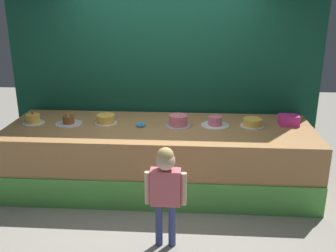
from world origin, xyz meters
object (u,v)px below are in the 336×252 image
(donut, at_px, (141,125))
(cake_center_right, at_px, (178,121))
(cake_center_left, at_px, (106,119))
(cake_right, at_px, (215,122))
(child_figure, at_px, (165,184))
(pink_box, at_px, (289,120))
(cake_left, at_px, (69,121))
(cake_far_right, at_px, (252,123))
(cake_far_left, at_px, (33,119))

(donut, distance_m, cake_center_right, 0.46)
(cake_center_left, bearing_deg, cake_right, 0.05)
(child_figure, height_order, cake_right, child_figure)
(pink_box, bearing_deg, cake_left, -176.95)
(cake_far_right, bearing_deg, cake_left, -178.30)
(cake_far_left, bearing_deg, cake_far_right, 1.36)
(child_figure, bearing_deg, cake_left, 135.78)
(cake_far_left, relative_size, cake_center_right, 0.87)
(cake_left, height_order, cake_center_right, cake_center_right)
(cake_center_left, relative_size, cake_center_right, 0.90)
(child_figure, height_order, cake_center_right, child_figure)
(cake_far_left, height_order, cake_center_left, cake_center_left)
(cake_right, bearing_deg, cake_left, -178.02)
(cake_center_left, bearing_deg, donut, -11.53)
(child_figure, xyz_separation_m, donut, (-0.40, 1.25, 0.16))
(cake_far_left, height_order, cake_right, cake_far_left)
(child_figure, distance_m, cake_far_right, 1.68)
(cake_far_left, relative_size, cake_far_right, 0.93)
(child_figure, distance_m, cake_center_right, 1.32)
(pink_box, xyz_separation_m, cake_center_right, (-1.38, -0.13, 0.00))
(cake_left, xyz_separation_m, cake_center_left, (0.46, 0.06, 0.01))
(donut, relative_size, cake_left, 0.36)
(child_figure, relative_size, cake_far_left, 3.75)
(child_figure, relative_size, cake_right, 2.96)
(cake_far_left, relative_size, cake_left, 0.83)
(cake_left, height_order, cake_far_right, cake_left)
(cake_far_left, bearing_deg, pink_box, 2.56)
(pink_box, bearing_deg, cake_far_right, -170.29)
(cake_center_right, bearing_deg, cake_center_left, 177.23)
(cake_left, xyz_separation_m, cake_right, (1.84, 0.06, 0.01))
(cake_right, bearing_deg, child_figure, -111.08)
(donut, xyz_separation_m, cake_far_left, (-1.38, 0.03, 0.03))
(child_figure, distance_m, donut, 1.32)
(donut, height_order, cake_far_right, cake_far_right)
(cake_center_right, bearing_deg, cake_far_left, -179.53)
(child_figure, relative_size, cake_far_right, 3.49)
(pink_box, xyz_separation_m, cake_left, (-2.76, -0.15, -0.03))
(child_figure, bearing_deg, cake_far_right, 54.09)
(cake_far_left, distance_m, cake_center_right, 1.84)
(child_figure, bearing_deg, donut, 107.71)
(cake_center_left, height_order, cake_far_right, cake_center_left)
(donut, height_order, cake_center_left, cake_center_left)
(donut, distance_m, cake_left, 0.92)
(cake_center_left, distance_m, cake_center_right, 0.92)
(child_figure, relative_size, donut, 8.65)
(pink_box, height_order, cake_center_right, cake_center_right)
(cake_center_right, bearing_deg, child_figure, -92.63)
(cake_left, relative_size, cake_right, 0.95)
(child_figure, distance_m, cake_center_left, 1.61)
(cake_right, bearing_deg, cake_center_left, -179.95)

